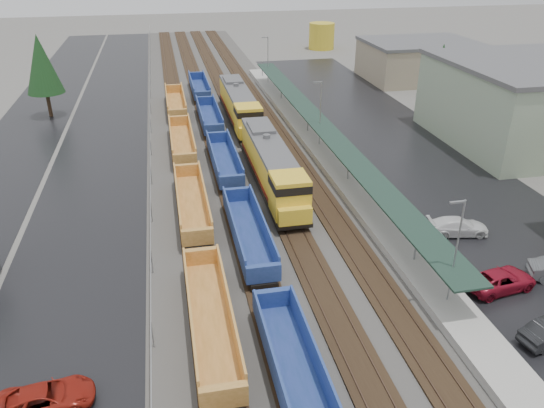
{
  "coord_description": "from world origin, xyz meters",
  "views": [
    {
      "loc": [
        -7.57,
        -5.38,
        21.95
      ],
      "look_at": [
        0.52,
        33.52,
        2.0
      ],
      "focal_mm": 35.0,
      "sensor_mm": 36.0,
      "label": 1
    }
  ],
  "objects_px": {
    "well_string_yellow": "(200,251)",
    "parked_car_east_c": "(458,226)",
    "parked_car_west_c": "(45,399)",
    "locomotive_trail": "(239,106)",
    "well_string_blue": "(248,233)",
    "locomotive_lead": "(272,166)",
    "storage_tank": "(322,36)",
    "parked_car_east_b": "(501,280)"
  },
  "relations": [
    {
      "from": "well_string_yellow",
      "to": "parked_car_east_c",
      "type": "relative_size",
      "value": 18.91
    },
    {
      "from": "parked_car_west_c",
      "to": "locomotive_trail",
      "type": "bearing_deg",
      "value": -27.2
    },
    {
      "from": "well_string_blue",
      "to": "locomotive_trail",
      "type": "bearing_deg",
      "value": 82.62
    },
    {
      "from": "locomotive_lead",
      "to": "parked_car_west_c",
      "type": "distance_m",
      "value": 29.49
    },
    {
      "from": "locomotive_lead",
      "to": "storage_tank",
      "type": "bearing_deg",
      "value": 69.86
    },
    {
      "from": "well_string_blue",
      "to": "storage_tank",
      "type": "relative_size",
      "value": 19.29
    },
    {
      "from": "locomotive_trail",
      "to": "parked_car_east_c",
      "type": "distance_m",
      "value": 35.29
    },
    {
      "from": "locomotive_lead",
      "to": "well_string_blue",
      "type": "relative_size",
      "value": 0.19
    },
    {
      "from": "storage_tank",
      "to": "locomotive_lead",
      "type": "bearing_deg",
      "value": -110.14
    },
    {
      "from": "parked_car_west_c",
      "to": "parked_car_east_b",
      "type": "xyz_separation_m",
      "value": [
        29.19,
        4.75,
        0.02
      ]
    },
    {
      "from": "well_string_blue",
      "to": "parked_car_west_c",
      "type": "distance_m",
      "value": 19.21
    },
    {
      "from": "locomotive_lead",
      "to": "well_string_blue",
      "type": "bearing_deg",
      "value": -112.0
    },
    {
      "from": "well_string_blue",
      "to": "parked_car_east_c",
      "type": "bearing_deg",
      "value": -5.95
    },
    {
      "from": "locomotive_lead",
      "to": "well_string_yellow",
      "type": "bearing_deg",
      "value": -124.12
    },
    {
      "from": "parked_car_east_b",
      "to": "locomotive_lead",
      "type": "bearing_deg",
      "value": 23.86
    },
    {
      "from": "well_string_blue",
      "to": "parked_car_east_c",
      "type": "relative_size",
      "value": 21.29
    },
    {
      "from": "well_string_blue",
      "to": "storage_tank",
      "type": "height_order",
      "value": "storage_tank"
    },
    {
      "from": "well_string_yellow",
      "to": "well_string_blue",
      "type": "height_order",
      "value": "well_string_yellow"
    },
    {
      "from": "storage_tank",
      "to": "locomotive_trail",
      "type": "bearing_deg",
      "value": -117.66
    },
    {
      "from": "well_string_yellow",
      "to": "well_string_blue",
      "type": "relative_size",
      "value": 0.89
    },
    {
      "from": "locomotive_lead",
      "to": "parked_car_east_b",
      "type": "relative_size",
      "value": 3.95
    },
    {
      "from": "parked_car_east_c",
      "to": "well_string_blue",
      "type": "bearing_deg",
      "value": 93.41
    },
    {
      "from": "well_string_blue",
      "to": "parked_car_east_b",
      "type": "xyz_separation_m",
      "value": [
        16.2,
        -9.39,
        -0.41
      ]
    },
    {
      "from": "well_string_yellow",
      "to": "storage_tank",
      "type": "distance_m",
      "value": 88.4
    },
    {
      "from": "parked_car_east_b",
      "to": "well_string_yellow",
      "type": "bearing_deg",
      "value": 61.22
    },
    {
      "from": "locomotive_trail",
      "to": "storage_tank",
      "type": "height_order",
      "value": "storage_tank"
    },
    {
      "from": "parked_car_west_c",
      "to": "parked_car_east_c",
      "type": "xyz_separation_m",
      "value": [
        30.17,
        12.35,
        0.04
      ]
    },
    {
      "from": "well_string_yellow",
      "to": "parked_car_east_b",
      "type": "relative_size",
      "value": 18.62
    },
    {
      "from": "well_string_blue",
      "to": "parked_car_east_c",
      "type": "xyz_separation_m",
      "value": [
        17.18,
        -1.79,
        -0.39
      ]
    },
    {
      "from": "parked_car_west_c",
      "to": "parked_car_east_b",
      "type": "bearing_deg",
      "value": -87.29
    },
    {
      "from": "well_string_yellow",
      "to": "parked_car_west_c",
      "type": "distance_m",
      "value": 15.19
    },
    {
      "from": "locomotive_trail",
      "to": "locomotive_lead",
      "type": "bearing_deg",
      "value": -90.0
    },
    {
      "from": "storage_tank",
      "to": "parked_car_west_c",
      "type": "xyz_separation_m",
      "value": [
        -42.64,
        -93.97,
        -2.08
      ]
    },
    {
      "from": "locomotive_lead",
      "to": "storage_tank",
      "type": "xyz_separation_m",
      "value": [
        25.64,
        69.92,
        0.34
      ]
    },
    {
      "from": "locomotive_trail",
      "to": "parked_car_east_b",
      "type": "distance_m",
      "value": 42.14
    },
    {
      "from": "parked_car_west_c",
      "to": "well_string_yellow",
      "type": "bearing_deg",
      "value": -42.84
    },
    {
      "from": "well_string_yellow",
      "to": "storage_tank",
      "type": "xyz_separation_m",
      "value": [
        33.64,
        81.73,
        1.64
      ]
    },
    {
      "from": "storage_tank",
      "to": "parked_car_east_c",
      "type": "xyz_separation_m",
      "value": [
        -12.47,
        -81.62,
        -2.04
      ]
    },
    {
      "from": "locomotive_trail",
      "to": "well_string_yellow",
      "type": "height_order",
      "value": "locomotive_trail"
    },
    {
      "from": "storage_tank",
      "to": "parked_car_east_b",
      "type": "height_order",
      "value": "storage_tank"
    },
    {
      "from": "well_string_yellow",
      "to": "storage_tank",
      "type": "bearing_deg",
      "value": 67.63
    },
    {
      "from": "well_string_yellow",
      "to": "parked_car_east_b",
      "type": "height_order",
      "value": "well_string_yellow"
    }
  ]
}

